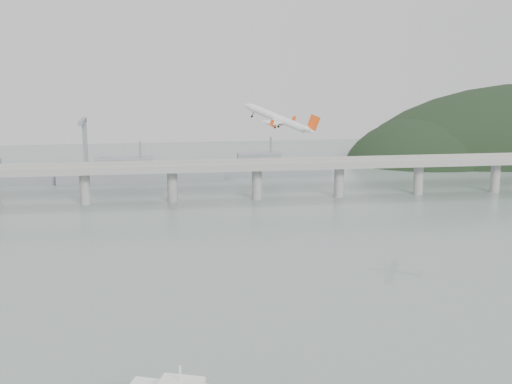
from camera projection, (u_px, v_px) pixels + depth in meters
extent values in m
plane|color=slate|center=(280.00, 343.00, 211.89)|extent=(900.00, 900.00, 0.00)
cube|color=gray|center=(223.00, 167.00, 401.39)|extent=(800.00, 22.00, 2.20)
cube|color=gray|center=(225.00, 167.00, 390.80)|extent=(800.00, 0.60, 1.80)
cube|color=gray|center=(222.00, 161.00, 411.14)|extent=(800.00, 0.60, 1.80)
cylinder|color=gray|center=(85.00, 188.00, 393.23)|extent=(6.00, 6.00, 21.00)
cylinder|color=gray|center=(172.00, 186.00, 399.72)|extent=(6.00, 6.00, 21.00)
cylinder|color=gray|center=(257.00, 183.00, 406.21)|extent=(6.00, 6.00, 21.00)
cylinder|color=gray|center=(339.00, 181.00, 412.70)|extent=(6.00, 6.00, 21.00)
cylinder|color=gray|center=(418.00, 179.00, 419.20)|extent=(6.00, 6.00, 21.00)
cylinder|color=gray|center=(495.00, 177.00, 425.69)|extent=(6.00, 6.00, 21.00)
ellipsoid|color=black|center=(428.00, 175.00, 547.13)|extent=(140.00, 110.00, 96.00)
cube|color=slate|center=(141.00, 175.00, 461.25)|extent=(110.55, 21.43, 8.00)
cube|color=slate|center=(124.00, 164.00, 458.13)|extent=(39.01, 16.73, 8.00)
cylinder|color=slate|center=(141.00, 152.00, 457.87)|extent=(1.60, 1.60, 14.00)
cube|color=slate|center=(271.00, 169.00, 482.62)|extent=(85.00, 13.60, 8.00)
cube|color=slate|center=(259.00, 158.00, 479.83)|extent=(29.75, 11.90, 8.00)
cylinder|color=slate|center=(271.00, 147.00, 479.24)|extent=(1.60, 1.60, 14.00)
cube|color=slate|center=(85.00, 145.00, 486.58)|extent=(3.00, 3.00, 40.00)
cube|color=slate|center=(82.00, 122.00, 473.08)|extent=(3.00, 28.00, 3.00)
cylinder|color=white|center=(180.00, 374.00, 162.06)|extent=(0.66, 0.66, 4.15)
cylinder|color=silver|center=(278.00, 118.00, 284.17)|extent=(22.98, 15.72, 11.68)
cone|color=silver|center=(247.00, 105.00, 287.81)|extent=(5.55, 5.08, 4.34)
cone|color=silver|center=(310.00, 131.00, 280.30)|extent=(6.22, 5.26, 4.65)
cube|color=silver|center=(279.00, 121.00, 284.19)|extent=(17.88, 29.35, 3.34)
cube|color=silver|center=(309.00, 129.00, 280.36)|extent=(7.42, 10.95, 1.73)
cube|color=#EC4910|center=(313.00, 123.00, 279.34)|extent=(5.41, 2.76, 6.91)
cylinder|color=#EC4910|center=(279.00, 122.00, 289.49)|extent=(4.74, 3.98, 3.28)
cylinder|color=black|center=(275.00, 120.00, 289.97)|extent=(1.87, 2.22, 2.07)
cube|color=silver|center=(279.00, 120.00, 289.25)|extent=(2.33, 1.33, 1.80)
cylinder|color=#EC4910|center=(271.00, 123.00, 280.24)|extent=(4.74, 3.98, 3.28)
cylinder|color=black|center=(267.00, 122.00, 280.72)|extent=(1.87, 2.22, 2.07)
cube|color=silver|center=(272.00, 121.00, 280.00)|extent=(2.33, 1.33, 1.80)
cylinder|color=black|center=(279.00, 124.00, 286.81)|extent=(1.12, 0.68, 2.16)
cylinder|color=black|center=(278.00, 127.00, 287.07)|extent=(1.31, 0.88, 1.29)
cylinder|color=black|center=(276.00, 125.00, 282.43)|extent=(1.12, 0.68, 2.16)
cylinder|color=black|center=(275.00, 127.00, 282.70)|extent=(1.31, 0.88, 1.29)
cylinder|color=black|center=(253.00, 114.00, 287.58)|extent=(1.12, 0.68, 2.16)
cylinder|color=black|center=(252.00, 116.00, 287.84)|extent=(1.31, 0.88, 1.29)
cube|color=#EC4910|center=(294.00, 118.00, 297.74)|extent=(1.98, 1.05, 2.54)
cube|color=#EC4910|center=(272.00, 122.00, 269.15)|extent=(1.98, 1.05, 2.54)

